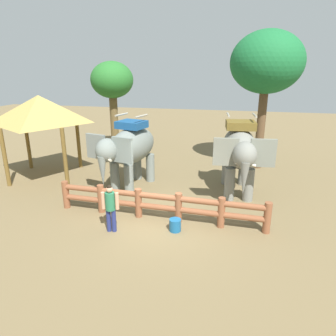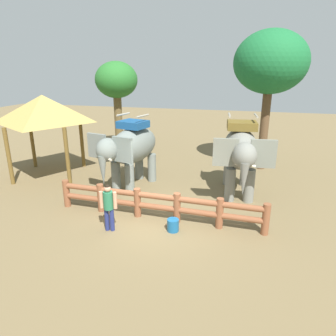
# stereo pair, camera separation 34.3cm
# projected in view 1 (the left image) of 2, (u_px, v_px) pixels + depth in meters

# --- Properties ---
(ground_plane) EXTENTS (60.00, 60.00, 0.00)m
(ground_plane) POSITION_uv_depth(u_px,v_px,m) (158.00, 220.00, 10.57)
(ground_plane) COLOR brown
(log_fence) EXTENTS (7.46, 0.47, 1.05)m
(log_fence) POSITION_uv_depth(u_px,v_px,m) (158.00, 203.00, 10.48)
(log_fence) COLOR brown
(log_fence) RESTS_ON ground
(elephant_near_left) EXTENTS (2.42, 3.82, 3.20)m
(elephant_near_left) POSITION_uv_depth(u_px,v_px,m) (129.00, 148.00, 12.92)
(elephant_near_left) COLOR slate
(elephant_near_left) RESTS_ON ground
(elephant_center) EXTENTS (2.20, 3.90, 3.31)m
(elephant_center) POSITION_uv_depth(u_px,v_px,m) (239.00, 151.00, 12.24)
(elephant_center) COLOR slate
(elephant_center) RESTS_ON ground
(tourist_woman_in_black) EXTENTS (0.56, 0.35, 1.60)m
(tourist_woman_in_black) POSITION_uv_depth(u_px,v_px,m) (110.00, 205.00, 9.59)
(tourist_woman_in_black) COLOR navy
(tourist_woman_in_black) RESTS_ON ground
(thatched_shelter) EXTENTS (4.32, 4.32, 3.87)m
(thatched_shelter) POSITION_uv_depth(u_px,v_px,m) (40.00, 110.00, 13.99)
(thatched_shelter) COLOR brown
(thatched_shelter) RESTS_ON ground
(tree_far_left) EXTENTS (3.51, 3.51, 6.80)m
(tree_far_left) POSITION_uv_depth(u_px,v_px,m) (267.00, 64.00, 14.62)
(tree_far_left) COLOR brown
(tree_far_left) RESTS_ON ground
(tree_back_center) EXTENTS (2.54, 2.54, 5.45)m
(tree_back_center) POSITION_uv_depth(u_px,v_px,m) (112.00, 82.00, 18.20)
(tree_back_center) COLOR brown
(tree_back_center) RESTS_ON ground
(feed_bucket) EXTENTS (0.38, 0.38, 0.41)m
(feed_bucket) POSITION_uv_depth(u_px,v_px,m) (175.00, 225.00, 9.84)
(feed_bucket) COLOR #19598C
(feed_bucket) RESTS_ON ground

